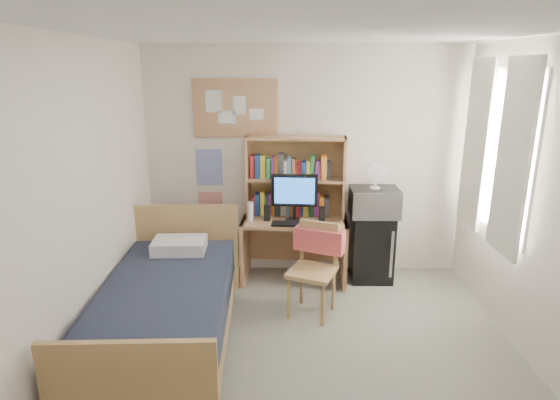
{
  "coord_description": "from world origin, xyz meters",
  "views": [
    {
      "loc": [
        -0.22,
        -3.15,
        2.36
      ],
      "look_at": [
        -0.28,
        1.2,
        1.12
      ],
      "focal_mm": 30.0,
      "sensor_mm": 36.0,
      "label": 1
    }
  ],
  "objects_px": {
    "desk_fan": "(376,176)",
    "desk_chair": "(312,271)",
    "bulletin_board": "(235,108)",
    "speaker_right": "(322,214)",
    "monitor": "(295,198)",
    "speaker_left": "(267,213)",
    "microwave": "(374,202)",
    "bed": "(167,316)",
    "mini_fridge": "(371,246)",
    "desk": "(294,250)"
  },
  "relations": [
    {
      "from": "desk_fan",
      "to": "desk_chair",
      "type": "bearing_deg",
      "value": -131.19
    },
    {
      "from": "bulletin_board",
      "to": "speaker_right",
      "type": "distance_m",
      "value": 1.51
    },
    {
      "from": "monitor",
      "to": "speaker_left",
      "type": "distance_m",
      "value": 0.35
    },
    {
      "from": "speaker_right",
      "to": "microwave",
      "type": "distance_m",
      "value": 0.61
    },
    {
      "from": "desk_chair",
      "to": "bed",
      "type": "relative_size",
      "value": 0.43
    },
    {
      "from": "speaker_right",
      "to": "desk_fan",
      "type": "relative_size",
      "value": 0.59
    },
    {
      "from": "mini_fridge",
      "to": "speaker_right",
      "type": "distance_m",
      "value": 0.73
    },
    {
      "from": "bulletin_board",
      "to": "desk_fan",
      "type": "distance_m",
      "value": 1.71
    },
    {
      "from": "desk_chair",
      "to": "monitor",
      "type": "height_order",
      "value": "monitor"
    },
    {
      "from": "monitor",
      "to": "speaker_right",
      "type": "bearing_deg",
      "value": 0.0
    },
    {
      "from": "desk_chair",
      "to": "speaker_right",
      "type": "distance_m",
      "value": 0.8
    },
    {
      "from": "bulletin_board",
      "to": "desk_fan",
      "type": "xyz_separation_m",
      "value": [
        1.54,
        -0.26,
        -0.71
      ]
    },
    {
      "from": "desk",
      "to": "bed",
      "type": "xyz_separation_m",
      "value": [
        -1.12,
        -1.36,
        -0.07
      ]
    },
    {
      "from": "desk_chair",
      "to": "microwave",
      "type": "height_order",
      "value": "microwave"
    },
    {
      "from": "bulletin_board",
      "to": "bed",
      "type": "distance_m",
      "value": 2.37
    },
    {
      "from": "desk",
      "to": "desk_chair",
      "type": "height_order",
      "value": "desk_chair"
    },
    {
      "from": "monitor",
      "to": "desk_fan",
      "type": "xyz_separation_m",
      "value": [
        0.88,
        0.09,
        0.22
      ]
    },
    {
      "from": "speaker_left",
      "to": "desk",
      "type": "bearing_deg",
      "value": 11.31
    },
    {
      "from": "speaker_left",
      "to": "desk_fan",
      "type": "distance_m",
      "value": 1.25
    },
    {
      "from": "mini_fridge",
      "to": "speaker_right",
      "type": "bearing_deg",
      "value": -167.1
    },
    {
      "from": "speaker_left",
      "to": "speaker_right",
      "type": "relative_size",
      "value": 1.05
    },
    {
      "from": "bulletin_board",
      "to": "speaker_left",
      "type": "bearing_deg",
      "value": -43.23
    },
    {
      "from": "speaker_right",
      "to": "mini_fridge",
      "type": "bearing_deg",
      "value": 16.2
    },
    {
      "from": "bulletin_board",
      "to": "desk",
      "type": "relative_size",
      "value": 0.81
    },
    {
      "from": "speaker_left",
      "to": "microwave",
      "type": "bearing_deg",
      "value": 7.13
    },
    {
      "from": "desk_fan",
      "to": "monitor",
      "type": "bearing_deg",
      "value": -173.77
    },
    {
      "from": "mini_fridge",
      "to": "speaker_right",
      "type": "relative_size",
      "value": 4.7
    },
    {
      "from": "desk",
      "to": "microwave",
      "type": "height_order",
      "value": "microwave"
    },
    {
      "from": "bulletin_board",
      "to": "monitor",
      "type": "relative_size",
      "value": 1.77
    },
    {
      "from": "bulletin_board",
      "to": "desk_fan",
      "type": "relative_size",
      "value": 3.38
    },
    {
      "from": "monitor",
      "to": "speaker_left",
      "type": "height_order",
      "value": "monitor"
    },
    {
      "from": "bed",
      "to": "speaker_left",
      "type": "xyz_separation_m",
      "value": [
        0.82,
        1.32,
        0.52
      ]
    },
    {
      "from": "bed",
      "to": "desk_fan",
      "type": "relative_size",
      "value": 7.72
    },
    {
      "from": "monitor",
      "to": "microwave",
      "type": "height_order",
      "value": "monitor"
    },
    {
      "from": "bulletin_board",
      "to": "desk_fan",
      "type": "bearing_deg",
      "value": -9.72
    },
    {
      "from": "bed",
      "to": "desk_fan",
      "type": "height_order",
      "value": "desk_fan"
    },
    {
      "from": "bulletin_board",
      "to": "microwave",
      "type": "distance_m",
      "value": 1.85
    },
    {
      "from": "bulletin_board",
      "to": "microwave",
      "type": "height_order",
      "value": "bulletin_board"
    },
    {
      "from": "desk_fan",
      "to": "bulletin_board",
      "type": "bearing_deg",
      "value": 170.64
    },
    {
      "from": "desk",
      "to": "mini_fridge",
      "type": "relative_size",
      "value": 1.51
    },
    {
      "from": "desk",
      "to": "monitor",
      "type": "relative_size",
      "value": 2.19
    },
    {
      "from": "desk",
      "to": "speaker_right",
      "type": "relative_size",
      "value": 7.09
    },
    {
      "from": "speaker_left",
      "to": "desk_fan",
      "type": "bearing_deg",
      "value": 7.13
    },
    {
      "from": "desk_chair",
      "to": "monitor",
      "type": "xyz_separation_m",
      "value": [
        -0.16,
        0.73,
        0.53
      ]
    },
    {
      "from": "desk",
      "to": "desk_fan",
      "type": "distance_m",
      "value": 1.22
    },
    {
      "from": "desk",
      "to": "microwave",
      "type": "xyz_separation_m",
      "value": [
        0.88,
        0.03,
        0.56
      ]
    },
    {
      "from": "bulletin_board",
      "to": "monitor",
      "type": "xyz_separation_m",
      "value": [
        0.66,
        -0.35,
        -0.93
      ]
    },
    {
      "from": "desk_chair",
      "to": "mini_fridge",
      "type": "distance_m",
      "value": 1.11
    },
    {
      "from": "monitor",
      "to": "speaker_right",
      "type": "distance_m",
      "value": 0.35
    },
    {
      "from": "bulletin_board",
      "to": "microwave",
      "type": "relative_size",
      "value": 1.8
    }
  ]
}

